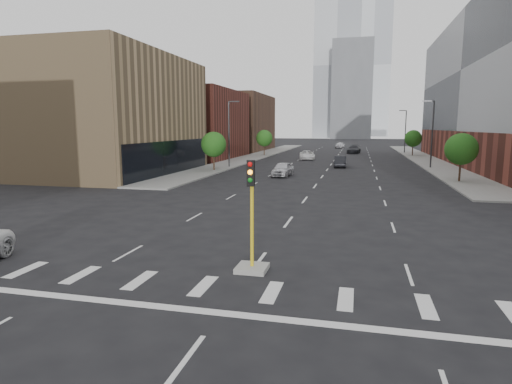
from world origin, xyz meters
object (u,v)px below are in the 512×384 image
at_px(car_far_left, 307,155).
at_px(car_distant, 340,145).
at_px(car_near_left, 283,169).
at_px(car_deep_right, 354,149).
at_px(median_traffic_signal, 252,247).
at_px(car_mid_right, 340,162).

xyz_separation_m(car_far_left, car_distant, (3.86, 41.10, 0.04)).
bearing_deg(car_distant, car_near_left, -84.15).
height_order(car_near_left, car_deep_right, car_deep_right).
bearing_deg(median_traffic_signal, car_distant, 90.49).
relative_size(car_mid_right, car_far_left, 0.85).
bearing_deg(median_traffic_signal, car_deep_right, 87.81).
xyz_separation_m(median_traffic_signal, car_distant, (-0.85, 99.26, -0.17)).
relative_size(median_traffic_signal, car_far_left, 0.80).
distance_m(median_traffic_signal, car_far_left, 58.35).
height_order(median_traffic_signal, car_mid_right, median_traffic_signal).
bearing_deg(car_distant, car_far_left, -86.42).
xyz_separation_m(car_far_left, car_deep_right, (7.67, 19.42, 0.09)).
bearing_deg(car_mid_right, median_traffic_signal, -93.13).
relative_size(car_far_left, car_distant, 1.16).
bearing_deg(car_deep_right, median_traffic_signal, -85.89).
distance_m(median_traffic_signal, car_near_left, 32.72).
bearing_deg(car_far_left, median_traffic_signal, -93.71).
distance_m(car_near_left, car_deep_right, 45.78).
xyz_separation_m(car_near_left, car_far_left, (-0.24, 25.75, -0.04)).
xyz_separation_m(car_mid_right, car_deep_right, (1.46, 32.34, 0.08)).
bearing_deg(car_deep_right, car_near_left, -93.05).
relative_size(car_near_left, car_distant, 1.00).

